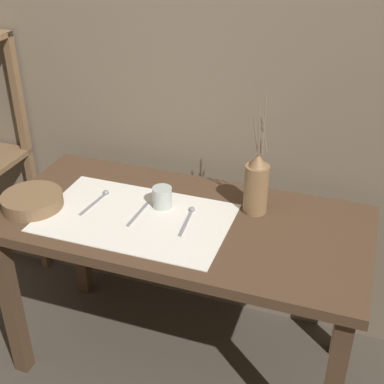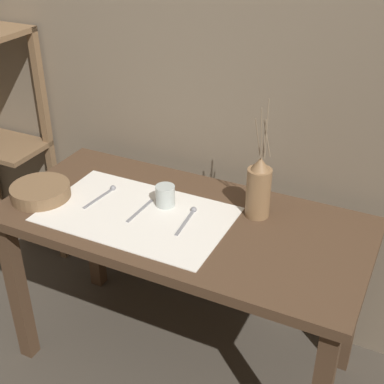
% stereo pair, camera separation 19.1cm
% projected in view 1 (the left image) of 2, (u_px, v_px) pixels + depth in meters
% --- Properties ---
extents(ground_plane, '(12.00, 12.00, 0.00)m').
position_uv_depth(ground_plane, '(183.00, 358.00, 2.36)').
color(ground_plane, '#473F35').
extents(stone_wall_back, '(7.00, 0.06, 2.40)m').
position_uv_depth(stone_wall_back, '(219.00, 63.00, 2.11)').
color(stone_wall_back, '#7A6B56').
rests_on(stone_wall_back, ground_plane).
extents(wooden_table, '(1.38, 0.66, 0.74)m').
position_uv_depth(wooden_table, '(182.00, 240.00, 2.03)').
color(wooden_table, '#4C3523').
rests_on(wooden_table, ground_plane).
extents(linen_cloth, '(0.70, 0.43, 0.00)m').
position_uv_depth(linen_cloth, '(136.00, 218.00, 1.98)').
color(linen_cloth, white).
rests_on(linen_cloth, wooden_table).
extents(pitcher_with_flowers, '(0.09, 0.09, 0.46)m').
position_uv_depth(pitcher_with_flowers, '(256.00, 185.00, 1.97)').
color(pitcher_with_flowers, olive).
rests_on(pitcher_with_flowers, wooden_table).
extents(wooden_bowl, '(0.23, 0.23, 0.05)m').
position_uv_depth(wooden_bowl, '(32.00, 201.00, 2.04)').
color(wooden_bowl, brown).
rests_on(wooden_bowl, wooden_table).
extents(glass_tumbler_near, '(0.08, 0.08, 0.08)m').
position_uv_depth(glass_tumbler_near, '(162.00, 197.00, 2.03)').
color(glass_tumbler_near, '#B7C1BC').
rests_on(glass_tumbler_near, wooden_table).
extents(spoon_outer, '(0.04, 0.19, 0.02)m').
position_uv_depth(spoon_outer, '(101.00, 197.00, 2.10)').
color(spoon_outer, gray).
rests_on(spoon_outer, wooden_table).
extents(fork_inner, '(0.02, 0.18, 0.00)m').
position_uv_depth(fork_inner, '(138.00, 214.00, 2.00)').
color(fork_inner, gray).
rests_on(fork_inner, wooden_table).
extents(spoon_inner, '(0.03, 0.19, 0.02)m').
position_uv_depth(spoon_inner, '(190.00, 215.00, 1.99)').
color(spoon_inner, gray).
rests_on(spoon_inner, wooden_table).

